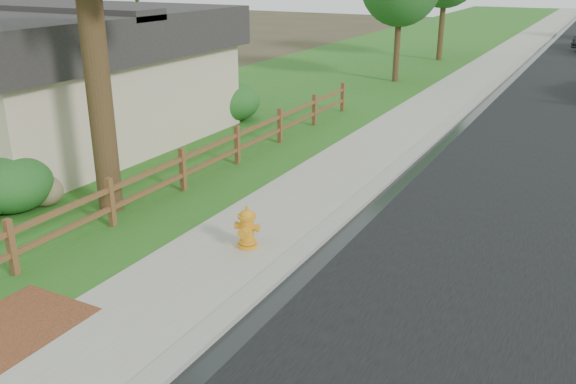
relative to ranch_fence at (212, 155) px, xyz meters
The scene contains 13 objects.
ground 7.37m from the ranch_fence, 60.64° to the right, with size 120.00×120.00×0.00m, color #39341F.
curb 28.88m from the ranch_fence, 82.04° to the left, with size 0.40×90.00×0.12m, color gray.
wet_gutter 28.94m from the ranch_fence, 81.35° to the left, with size 0.50×90.00×0.00m, color black.
sidewalk 28.73m from the ranch_fence, 84.61° to the left, with size 2.20×90.00×0.10m, color gray.
grass_strip 28.62m from the ranch_fence, 88.40° to the left, with size 1.60×90.00×0.06m, color #215418.
lawn_near 28.94m from the ranch_fence, 98.75° to the left, with size 9.00×90.00×0.04m, color #215418.
brick_patch 7.55m from the ranch_fence, 79.29° to the right, with size 1.60×2.40×0.11m, color brown.
ranch_fence is the anchor object (origin of this frame).
house 7.57m from the ranch_fence, behind, with size 10.60×9.60×4.05m.
fire_hydrant 4.43m from the ranch_fence, 46.84° to the right, with size 0.54×0.43×0.82m.
boulder 4.10m from the ranch_fence, 124.43° to the right, with size 1.09×0.82×0.73m, color brown.
shrub_b 4.66m from the ranch_fence, 123.96° to the right, with size 1.75×1.75×1.22m, color #1E4B1B.
shrub_d 6.11m from the ranch_fence, 118.36° to the left, with size 1.99×1.99×1.36m, color #1E4B1B.
Camera 1 is at (5.02, -5.71, 5.12)m, focal length 38.00 mm.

